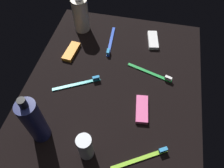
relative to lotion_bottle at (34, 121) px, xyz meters
The scene contains 11 objects.
ground_plane 30.00cm from the lotion_bottle, 140.55° to the left, with size 84.00×64.00×1.20cm, color black.
lotion_bottle is the anchor object (origin of this frame).
bodywash_bottle 51.66cm from the lotion_bottle, behind, with size 6.72×6.72×16.99cm.
deodorant_stick 16.40cm from the lotion_bottle, 79.78° to the left, with size 4.40×4.40×10.21cm, color silver.
toothbrush_green 45.70cm from the lotion_bottle, 135.32° to the left, with size 6.31×17.59×2.10cm.
toothbrush_teal 23.77cm from the lotion_bottle, 164.93° to the left, with size 9.61×16.41×2.10cm.
toothbrush_lime 33.55cm from the lotion_bottle, 88.65° to the left, with size 10.17×16.12×2.10cm.
toothbrush_blue 47.40cm from the lotion_bottle, 164.64° to the left, with size 18.04×2.40×2.10cm.
snack_bar_white 58.98cm from the lotion_bottle, 149.14° to the left, with size 10.40×4.00×1.50cm, color white.
snack_bar_pink 34.61cm from the lotion_bottle, 117.18° to the left, with size 10.40×4.00×1.50cm, color #E55999.
snack_bar_orange 37.17cm from the lotion_bottle, behind, with size 10.40×4.00×1.50cm, color orange.
Camera 1 is at (44.54, 9.72, 65.94)cm, focal length 35.08 mm.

